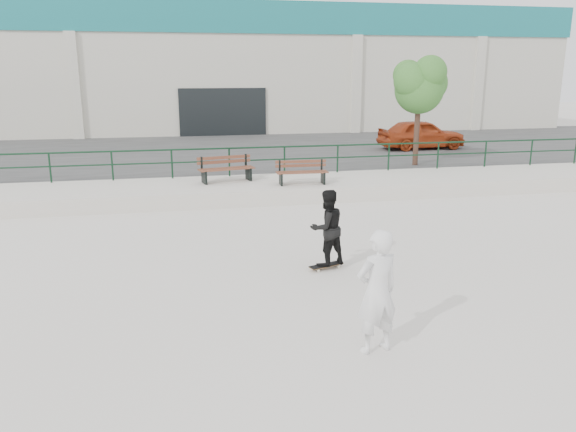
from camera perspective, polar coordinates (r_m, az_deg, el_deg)
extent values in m
plane|color=#BCB7AC|center=(10.31, 6.06, -9.26)|extent=(120.00, 120.00, 0.00)
cube|color=beige|center=(19.10, -2.54, 2.75)|extent=(30.00, 3.00, 0.50)
cube|color=#363636|center=(27.41, -5.39, 6.29)|extent=(60.00, 14.00, 0.50)
cylinder|color=#12331E|center=(20.16, -3.17, 6.96)|extent=(28.00, 0.06, 0.06)
cylinder|color=#12331E|center=(20.22, -3.15, 5.70)|extent=(28.00, 0.05, 0.05)
cylinder|color=#12331E|center=(20.42, -23.02, 4.51)|extent=(0.06, 0.06, 1.00)
cylinder|color=#12331E|center=(20.12, -17.43, 4.87)|extent=(0.06, 0.06, 1.00)
cylinder|color=#12331E|center=(20.02, -11.71, 5.18)|extent=(0.06, 0.06, 1.00)
cylinder|color=#12331E|center=(20.11, -5.98, 5.45)|extent=(0.06, 0.06, 1.00)
cylinder|color=#12331E|center=(20.40, -0.36, 5.66)|extent=(0.06, 0.06, 1.00)
cylinder|color=#12331E|center=(20.88, 5.06, 5.81)|extent=(0.06, 0.06, 1.00)
cylinder|color=#12331E|center=(21.54, 10.19, 5.90)|extent=(0.06, 0.06, 1.00)
cylinder|color=#12331E|center=(22.35, 14.99, 5.94)|extent=(0.06, 0.06, 1.00)
cylinder|color=#12331E|center=(23.31, 19.42, 5.95)|extent=(0.06, 0.06, 1.00)
cylinder|color=#12331E|center=(24.40, 23.48, 5.92)|extent=(0.06, 0.06, 1.00)
cylinder|color=#12331E|center=(25.59, 27.17, 5.87)|extent=(0.06, 0.06, 1.00)
cube|color=beige|center=(41.07, -7.78, 14.19)|extent=(44.00, 16.00, 8.00)
cube|color=#187378|center=(41.18, -7.93, 18.51)|extent=(44.20, 16.20, 1.80)
cube|color=black|center=(33.15, -6.62, 10.02)|extent=(5.00, 0.15, 3.20)
cube|color=beige|center=(33.27, -20.84, 11.80)|extent=(0.60, 0.25, 6.20)
cube|color=beige|center=(34.66, 6.94, 12.69)|extent=(0.60, 0.25, 6.20)
cube|color=beige|center=(37.95, 18.74, 12.20)|extent=(0.60, 0.25, 6.20)
cube|color=#552E1D|center=(18.91, -6.09, 4.71)|extent=(1.87, 0.51, 0.04)
cube|color=#552E1D|center=(19.08, -6.26, 4.80)|extent=(1.87, 0.51, 0.04)
cube|color=#552E1D|center=(19.26, -6.43, 4.88)|extent=(1.87, 0.51, 0.04)
cube|color=#552E1D|center=(19.31, -6.52, 5.50)|extent=(1.85, 0.43, 0.10)
cube|color=#552E1D|center=(19.28, -6.53, 5.93)|extent=(1.85, 0.43, 0.10)
cube|color=black|center=(18.91, -8.51, 3.93)|extent=(0.17, 0.52, 0.44)
cube|color=black|center=(19.09, -8.77, 5.33)|extent=(0.07, 0.06, 0.44)
cube|color=black|center=(19.37, -4.02, 4.30)|extent=(0.17, 0.52, 0.44)
cube|color=black|center=(19.55, -4.32, 5.67)|extent=(0.07, 0.06, 0.44)
cube|color=#552E1D|center=(18.39, 1.55, 4.39)|extent=(1.71, 0.17, 0.04)
cube|color=#552E1D|center=(18.56, 1.44, 4.48)|extent=(1.71, 0.17, 0.04)
cube|color=#552E1D|center=(18.72, 1.34, 4.57)|extent=(1.71, 0.17, 0.04)
cube|color=#552E1D|center=(18.77, 1.30, 5.15)|extent=(1.71, 0.10, 0.09)
cube|color=#552E1D|center=(18.75, 1.30, 5.55)|extent=(1.71, 0.10, 0.09)
cube|color=black|center=(18.47, -0.73, 3.78)|extent=(0.07, 0.48, 0.40)
cube|color=black|center=(18.65, -0.86, 5.09)|extent=(0.06, 0.05, 0.40)
cube|color=black|center=(18.74, 3.58, 3.91)|extent=(0.07, 0.48, 0.40)
cube|color=black|center=(18.91, 3.43, 5.20)|extent=(0.06, 0.05, 0.40)
cylinder|color=#4D3526|center=(22.95, 12.93, 8.22)|extent=(0.21, 0.21, 2.54)
sphere|color=#355D22|center=(22.84, 13.18, 12.45)|extent=(1.91, 1.91, 1.91)
sphere|color=#355D22|center=(23.35, 14.09, 12.95)|extent=(1.48, 1.48, 1.48)
sphere|color=#355D22|center=(22.47, 12.45, 13.27)|extent=(1.38, 1.38, 1.38)
sphere|color=#355D22|center=(22.54, 14.23, 13.98)|extent=(1.27, 1.27, 1.27)
sphere|color=#355D22|center=(23.09, 12.07, 13.84)|extent=(1.16, 1.16, 1.16)
imported|color=#993212|center=(27.95, 13.39, 8.10)|extent=(4.21, 1.84, 1.41)
cube|color=black|center=(12.18, 3.91, -4.97)|extent=(0.80, 0.44, 0.02)
cube|color=brown|center=(12.19, 3.90, -5.04)|extent=(0.80, 0.44, 0.01)
cube|color=#A6A5AA|center=(12.06, 2.88, -5.37)|extent=(0.11, 0.17, 0.03)
cube|color=#A6A5AA|center=(12.34, 4.90, -4.94)|extent=(0.11, 0.17, 0.03)
cylinder|color=beige|center=(11.99, 3.13, -5.58)|extent=(0.06, 0.04, 0.06)
cylinder|color=beige|center=(12.14, 2.63, -5.32)|extent=(0.06, 0.04, 0.06)
cylinder|color=beige|center=(12.27, 5.16, -5.14)|extent=(0.06, 0.04, 0.06)
cylinder|color=beige|center=(12.41, 4.64, -4.89)|extent=(0.06, 0.04, 0.06)
imported|color=black|center=(11.93, 3.97, -1.20)|extent=(0.96, 0.85, 1.65)
imported|color=silver|center=(8.51, 9.03, -7.61)|extent=(0.79, 0.62, 1.93)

